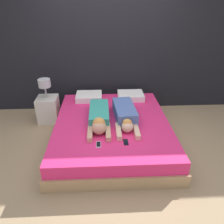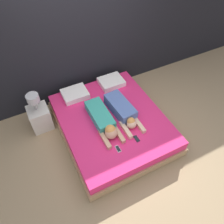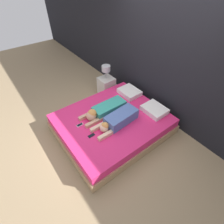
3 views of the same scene
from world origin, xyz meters
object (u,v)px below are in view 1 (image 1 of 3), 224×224
at_px(pillow_head_left, 89,97).
at_px(pillow_head_right, 131,96).
at_px(person_right, 125,115).
at_px(nightstand, 48,107).
at_px(cell_phone_left, 99,144).
at_px(bed, 112,130).
at_px(cell_phone_right, 126,142).
at_px(person_left, 99,118).

xyz_separation_m(pillow_head_left, pillow_head_right, (0.80, 0.00, 0.00)).
xyz_separation_m(person_right, nightstand, (-1.37, 0.71, -0.19)).
distance_m(cell_phone_left, nightstand, 1.64).
relative_size(bed, pillow_head_right, 4.49).
bearing_deg(cell_phone_right, person_right, 85.47).
relative_size(pillow_head_left, cell_phone_left, 3.69).
distance_m(pillow_head_right, cell_phone_left, 1.58).
bearing_deg(pillow_head_left, pillow_head_right, 0.00).
distance_m(pillow_head_left, person_left, 0.91).
height_order(pillow_head_right, cell_phone_left, pillow_head_right).
xyz_separation_m(pillow_head_left, cell_phone_right, (0.56, -1.42, -0.05)).
xyz_separation_m(bed, person_left, (-0.20, -0.06, 0.28)).
height_order(bed, cell_phone_right, cell_phone_right).
bearing_deg(nightstand, cell_phone_left, -54.44).
height_order(person_right, cell_phone_right, person_right).
bearing_deg(cell_phone_right, pillow_head_right, 80.37).
bearing_deg(nightstand, person_right, -27.42).
height_order(bed, pillow_head_right, pillow_head_right).
xyz_separation_m(person_left, cell_phone_left, (-0.01, -0.57, -0.09)).
bearing_deg(person_left, cell_phone_right, -56.04).
distance_m(person_left, nightstand, 1.24).
distance_m(pillow_head_right, person_right, 0.86).
relative_size(pillow_head_right, nightstand, 0.58).
xyz_separation_m(bed, pillow_head_right, (0.40, 0.82, 0.24)).
height_order(person_left, person_right, person_left).
bearing_deg(cell_phone_left, pillow_head_left, 97.34).
distance_m(bed, pillow_head_right, 0.95).
relative_size(pillow_head_left, person_right, 0.49).
height_order(bed, person_right, person_right).
bearing_deg(nightstand, cell_phone_right, -44.46).
distance_m(pillow_head_left, pillow_head_right, 0.80).
distance_m(pillow_head_left, cell_phone_left, 1.47).
distance_m(pillow_head_right, person_left, 1.07).
relative_size(bed, person_right, 2.20).
bearing_deg(nightstand, pillow_head_left, 9.46).
height_order(cell_phone_right, nightstand, nightstand).
relative_size(pillow_head_left, pillow_head_right, 1.00).
distance_m(person_left, cell_phone_right, 0.65).
xyz_separation_m(bed, pillow_head_left, (-0.40, 0.82, 0.24)).
distance_m(cell_phone_right, nightstand, 1.85).
bearing_deg(person_right, person_left, -172.55).
distance_m(pillow_head_right, nightstand, 1.57).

